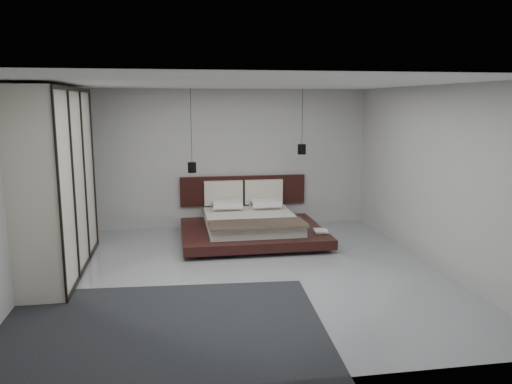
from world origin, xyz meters
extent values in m
plane|color=gray|center=(0.00, 0.00, 0.00)|extent=(6.00, 6.00, 0.00)
plane|color=white|center=(0.00, 0.00, 2.80)|extent=(6.00, 6.00, 0.00)
plane|color=#ADADAB|center=(0.00, 3.00, 1.40)|extent=(6.00, 0.00, 6.00)
plane|color=#ADADAB|center=(0.00, -3.00, 1.40)|extent=(6.00, 0.00, 6.00)
plane|color=#ADADAB|center=(-3.00, 0.00, 1.40)|extent=(0.00, 6.00, 6.00)
plane|color=#ADADAB|center=(3.00, 0.00, 1.40)|extent=(0.00, 6.00, 6.00)
cube|color=black|center=(-2.95, 2.45, 1.30)|extent=(0.05, 0.90, 2.60)
cube|color=black|center=(0.43, 1.75, 0.04)|extent=(2.03, 1.66, 0.07)
cube|color=black|center=(0.43, 1.75, 0.16)|extent=(2.59, 2.13, 0.17)
cube|color=silver|center=(0.43, 1.87, 0.34)|extent=(1.66, 1.85, 0.20)
cube|color=black|center=(0.43, 1.15, 0.47)|extent=(1.68, 0.65, 0.05)
cube|color=white|center=(0.04, 2.58, 0.50)|extent=(0.57, 0.37, 0.11)
cube|color=white|center=(0.82, 2.58, 0.50)|extent=(0.57, 0.37, 0.11)
cube|color=white|center=(0.04, 2.45, 0.56)|extent=(0.57, 0.37, 0.11)
cube|color=white|center=(0.82, 2.45, 0.56)|extent=(0.57, 0.37, 0.11)
cube|color=black|center=(0.43, 2.96, 0.74)|extent=(2.59, 0.08, 0.60)
cube|color=beige|center=(0.01, 2.87, 0.71)|extent=(0.79, 0.10, 0.50)
cube|color=beige|center=(0.85, 2.87, 0.71)|extent=(0.79, 0.10, 0.50)
imported|color=#99724C|center=(1.49, 1.29, 0.25)|extent=(0.30, 0.36, 0.03)
imported|color=#99724C|center=(1.47, 1.26, 0.28)|extent=(0.25, 0.31, 0.02)
cylinder|color=black|center=(-0.63, 2.30, 2.11)|extent=(0.01, 0.01, 1.38)
cylinder|color=black|center=(-0.63, 2.30, 1.33)|extent=(0.16, 0.16, 0.20)
cylinder|color=#FFE0B2|center=(-0.63, 2.30, 1.24)|extent=(0.12, 0.12, 0.01)
cylinder|color=black|center=(1.49, 2.30, 2.27)|extent=(0.01, 0.01, 1.06)
cylinder|color=black|center=(1.49, 2.30, 1.64)|extent=(0.16, 0.16, 0.20)
cylinder|color=#FFE0B2|center=(1.49, 2.30, 1.55)|extent=(0.12, 0.12, 0.01)
cube|color=silver|center=(-2.70, 0.61, 1.38)|extent=(0.64, 2.76, 2.76)
cube|color=black|center=(-2.37, 0.61, 2.73)|extent=(0.03, 2.76, 0.06)
cube|color=black|center=(-2.37, 0.61, 0.03)|extent=(0.03, 2.76, 0.06)
cube|color=black|center=(-2.37, -0.76, 1.38)|extent=(0.03, 0.05, 2.76)
cube|color=black|center=(-2.37, 0.15, 1.38)|extent=(0.03, 0.05, 2.76)
cube|color=black|center=(-2.37, 1.07, 1.38)|extent=(0.03, 0.05, 2.76)
cube|color=black|center=(-2.37, 1.99, 1.38)|extent=(0.03, 0.05, 2.76)
cube|color=black|center=(-1.20, -1.70, 0.01)|extent=(3.92, 2.91, 0.02)
camera|label=1|loc=(-0.97, -7.09, 2.55)|focal=35.00mm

